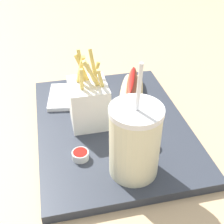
{
  "coord_description": "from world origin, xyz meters",
  "views": [
    {
      "loc": [
        0.54,
        -0.12,
        0.45
      ],
      "look_at": [
        0.0,
        0.0,
        0.05
      ],
      "focal_mm": 49.19,
      "sensor_mm": 36.0,
      "label": 1
    }
  ],
  "objects_px": {
    "soda_cup": "(135,141)",
    "napkin_stack": "(70,96)",
    "hot_dog_1": "(132,90)",
    "fries_basket": "(89,102)",
    "ketchup_cup_1": "(149,142)",
    "ketchup_cup_2": "(80,155)"
  },
  "relations": [
    {
      "from": "hot_dog_1",
      "to": "napkin_stack",
      "type": "height_order",
      "value": "hot_dog_1"
    },
    {
      "from": "soda_cup",
      "to": "napkin_stack",
      "type": "bearing_deg",
      "value": -162.0
    },
    {
      "from": "fries_basket",
      "to": "ketchup_cup_1",
      "type": "height_order",
      "value": "fries_basket"
    },
    {
      "from": "soda_cup",
      "to": "ketchup_cup_2",
      "type": "bearing_deg",
      "value": -119.5
    },
    {
      "from": "ketchup_cup_2",
      "to": "napkin_stack",
      "type": "xyz_separation_m",
      "value": [
        -0.22,
        0.0,
        -0.0
      ]
    },
    {
      "from": "soda_cup",
      "to": "ketchup_cup_1",
      "type": "relative_size",
      "value": 6.76
    },
    {
      "from": "fries_basket",
      "to": "ketchup_cup_1",
      "type": "relative_size",
      "value": 4.98
    },
    {
      "from": "hot_dog_1",
      "to": "ketchup_cup_2",
      "type": "relative_size",
      "value": 5.73
    },
    {
      "from": "soda_cup",
      "to": "napkin_stack",
      "type": "xyz_separation_m",
      "value": [
        -0.28,
        -0.09,
        -0.07
      ]
    },
    {
      "from": "ketchup_cup_1",
      "to": "napkin_stack",
      "type": "xyz_separation_m",
      "value": [
        -0.22,
        -0.14,
        -0.0
      ]
    },
    {
      "from": "fries_basket",
      "to": "soda_cup",
      "type": "bearing_deg",
      "value": 18.08
    },
    {
      "from": "ketchup_cup_1",
      "to": "hot_dog_1",
      "type": "bearing_deg",
      "value": 175.54
    },
    {
      "from": "soda_cup",
      "to": "ketchup_cup_2",
      "type": "distance_m",
      "value": 0.12
    },
    {
      "from": "fries_basket",
      "to": "hot_dog_1",
      "type": "relative_size",
      "value": 0.88
    },
    {
      "from": "hot_dog_1",
      "to": "soda_cup",
      "type": "bearing_deg",
      "value": -14.8
    },
    {
      "from": "hot_dog_1",
      "to": "fries_basket",
      "type": "bearing_deg",
      "value": -58.57
    },
    {
      "from": "fries_basket",
      "to": "hot_dog_1",
      "type": "xyz_separation_m",
      "value": [
        -0.07,
        0.12,
        -0.03
      ]
    },
    {
      "from": "ketchup_cup_2",
      "to": "napkin_stack",
      "type": "height_order",
      "value": "ketchup_cup_2"
    },
    {
      "from": "ketchup_cup_1",
      "to": "ketchup_cup_2",
      "type": "height_order",
      "value": "ketchup_cup_1"
    },
    {
      "from": "ketchup_cup_1",
      "to": "napkin_stack",
      "type": "relative_size",
      "value": 0.29
    },
    {
      "from": "ketchup_cup_1",
      "to": "soda_cup",
      "type": "bearing_deg",
      "value": -40.26
    },
    {
      "from": "soda_cup",
      "to": "hot_dog_1",
      "type": "height_order",
      "value": "soda_cup"
    }
  ]
}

